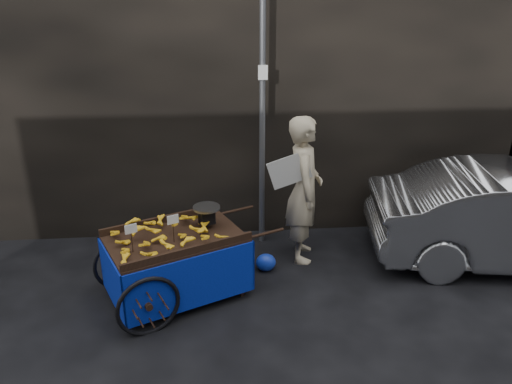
{
  "coord_description": "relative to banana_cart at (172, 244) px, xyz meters",
  "views": [
    {
      "loc": [
        -0.33,
        -5.07,
        3.41
      ],
      "look_at": [
        0.15,
        0.5,
        1.09
      ],
      "focal_mm": 35.0,
      "sensor_mm": 36.0,
      "label": 1
    }
  ],
  "objects": [
    {
      "name": "ground",
      "position": [
        0.86,
        0.02,
        -0.69
      ],
      "size": [
        80.0,
        80.0,
        0.0
      ],
      "primitive_type": "plane",
      "color": "black",
      "rests_on": "ground"
    },
    {
      "name": "building_wall",
      "position": [
        1.25,
        2.62,
        1.81
      ],
      "size": [
        13.5,
        2.0,
        5.0
      ],
      "color": "black",
      "rests_on": "ground"
    },
    {
      "name": "street_pole",
      "position": [
        1.16,
        1.31,
        1.31
      ],
      "size": [
        0.12,
        0.1,
        4.0
      ],
      "color": "slate",
      "rests_on": "ground"
    },
    {
      "name": "banana_cart",
      "position": [
        0.0,
        0.0,
        0.0
      ],
      "size": [
        2.26,
        1.69,
        1.12
      ],
      "rotation": [
        0.0,
        0.0,
        0.43
      ],
      "color": "black",
      "rests_on": "ground"
    },
    {
      "name": "vendor",
      "position": [
        1.65,
        0.82,
        0.28
      ],
      "size": [
        0.79,
        0.76,
        1.95
      ],
      "rotation": [
        0.0,
        0.0,
        1.45
      ],
      "color": "#BCAC8C",
      "rests_on": "ground"
    },
    {
      "name": "plastic_bag",
      "position": [
        1.13,
        0.48,
        -0.58
      ],
      "size": [
        0.26,
        0.21,
        0.23
      ],
      "primitive_type": "ellipsoid",
      "color": "#1834B5",
      "rests_on": "ground"
    }
  ]
}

